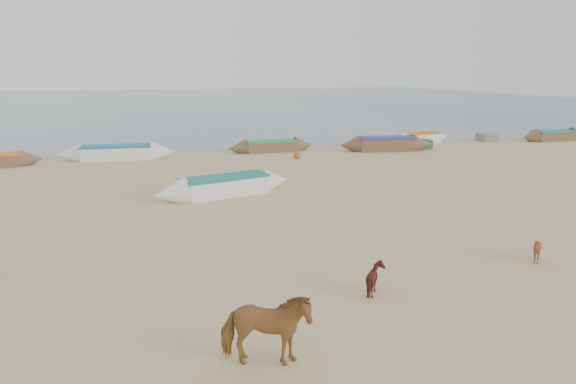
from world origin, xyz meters
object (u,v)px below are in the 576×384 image
Objects in this scene: calf_front at (537,250)px; cow_adult at (266,329)px; calf_right at (376,280)px; near_canoe at (225,186)px.

cow_adult is at bearing -73.87° from calf_front.
cow_adult reaches higher than calf_right.
cow_adult is 2.23× the size of calf_right.
calf_front is 5.47m from calf_right.
near_canoe is at bearing 9.90° from cow_adult.
calf_front is 0.97× the size of calf_right.
calf_front is at bearing -75.36° from near_canoe.
calf_right is 12.12m from near_canoe.
near_canoe is (-1.39, 12.04, 0.05)m from calf_right.
near_canoe is at bearing 15.69° from calf_right.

